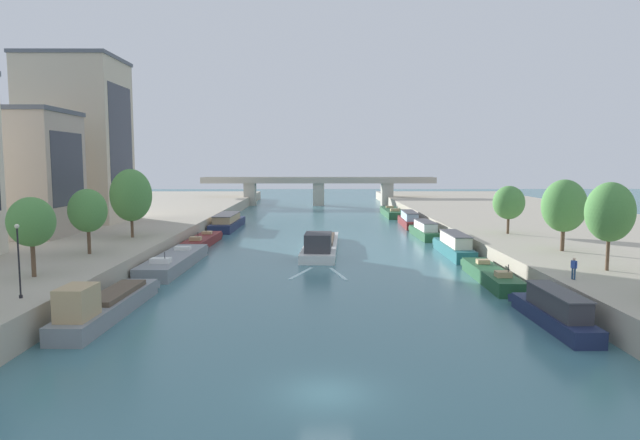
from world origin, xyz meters
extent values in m
plane|color=#42757F|center=(0.00, 0.00, 0.00)|extent=(400.00, 400.00, 0.00)
cube|color=#B2A893|center=(-35.19, 55.00, 1.09)|extent=(36.00, 170.00, 2.19)
cube|color=#B2A893|center=(35.19, 55.00, 1.09)|extent=(36.00, 170.00, 2.19)
cube|color=silver|center=(0.09, 42.65, 0.46)|extent=(4.93, 20.57, 0.93)
cube|color=silver|center=(0.68, 53.18, 0.56)|extent=(3.67, 1.40, 0.82)
cube|color=silver|center=(0.09, 42.65, 0.96)|extent=(5.01, 20.58, 0.06)
cube|color=#38383D|center=(-0.30, 35.72, 1.99)|extent=(3.07, 4.23, 2.01)
cube|color=black|center=(-0.18, 37.77, 2.29)|extent=(2.28, 0.16, 0.56)
cube|color=brown|center=(0.20, 44.68, 1.17)|extent=(3.55, 10.75, 0.36)
cylinder|color=#232328|center=(0.32, 36.51, 1.54)|extent=(0.07, 0.07, 1.10)
cube|color=silver|center=(1.61, 28.05, 0.01)|extent=(1.68, 5.93, 0.03)
cube|color=silver|center=(-1.98, 28.25, 0.01)|extent=(2.31, 5.78, 0.03)
cube|color=gray|center=(-15.06, 13.24, 0.57)|extent=(2.89, 13.97, 1.13)
cube|color=gray|center=(-14.84, 20.54, 0.68)|extent=(2.38, 1.31, 0.93)
cube|color=gray|center=(-15.06, 13.24, 1.16)|extent=(2.94, 13.97, 0.06)
cube|color=tan|center=(-15.21, 8.52, 2.20)|extent=(1.93, 2.84, 2.01)
cube|color=black|center=(-15.16, 9.92, 2.50)|extent=(1.48, 0.08, 0.56)
cube|color=brown|center=(-15.02, 14.63, 1.37)|extent=(2.14, 7.28, 0.36)
cylinder|color=#232328|center=(-14.82, 9.06, 1.74)|extent=(0.07, 0.07, 1.10)
cube|color=gray|center=(-15.08, 31.19, 0.62)|extent=(3.77, 15.71, 1.24)
cube|color=gray|center=(-14.85, 39.35, 0.74)|extent=(3.20, 1.35, 0.99)
cube|color=gray|center=(-15.08, 31.19, 1.27)|extent=(3.84, 15.71, 0.06)
cube|color=white|center=(-14.99, 34.63, 1.50)|extent=(1.69, 0.95, 0.40)
cube|color=white|center=(-15.21, 26.82, 1.54)|extent=(1.86, 1.15, 0.48)
cylinder|color=#232328|center=(-14.72, 26.49, 1.85)|extent=(0.07, 0.07, 1.10)
cube|color=maroon|center=(-15.37, 46.73, 0.53)|extent=(2.96, 12.50, 1.06)
cube|color=maroon|center=(-15.15, 53.28, 0.64)|extent=(2.45, 1.31, 0.89)
cube|color=maroon|center=(-15.37, 46.73, 1.09)|extent=(3.01, 12.50, 0.06)
cube|color=tan|center=(-15.28, 49.46, 1.32)|extent=(1.30, 0.94, 0.40)
cube|color=tan|center=(-15.49, 43.25, 1.36)|extent=(1.43, 1.15, 0.48)
cylinder|color=#232328|center=(-15.12, 42.99, 1.67)|extent=(0.07, 0.07, 1.10)
cube|color=#1E284C|center=(-15.01, 65.18, 0.61)|extent=(3.70, 15.71, 1.22)
cube|color=#1E284C|center=(-14.84, 73.35, 0.73)|extent=(3.25, 1.32, 0.98)
cube|color=#1E284C|center=(-15.01, 65.18, 1.25)|extent=(3.77, 15.71, 0.06)
cube|color=tan|center=(-15.02, 64.39, 1.84)|extent=(2.98, 10.07, 1.12)
cube|color=#4C4C51|center=(-15.02, 64.39, 2.44)|extent=(3.19, 10.37, 0.08)
cylinder|color=#232328|center=(-14.59, 60.47, 1.83)|extent=(0.07, 0.07, 1.10)
cube|color=#1E284C|center=(15.24, 10.74, 0.51)|extent=(2.10, 9.98, 1.01)
cube|color=#1E284C|center=(15.16, 16.07, 0.61)|extent=(1.87, 1.25, 0.87)
cube|color=#1E284C|center=(15.24, 10.74, 1.04)|extent=(2.14, 9.98, 0.06)
cube|color=#38383D|center=(15.24, 10.25, 1.74)|extent=(1.69, 6.39, 1.35)
cube|color=#4C4C51|center=(15.24, 10.25, 2.46)|extent=(1.81, 6.59, 0.08)
cylinder|color=#232328|center=(15.57, 7.76, 1.62)|extent=(0.07, 0.07, 1.10)
cube|color=#235633|center=(15.24, 24.06, 0.58)|extent=(2.51, 12.36, 1.16)
cube|color=#235633|center=(15.38, 30.57, 0.70)|extent=(2.17, 1.29, 0.95)
cube|color=#235633|center=(15.24, 24.06, 1.19)|extent=(2.56, 12.36, 0.06)
cube|color=tan|center=(15.30, 26.77, 1.42)|extent=(1.15, 0.92, 0.40)
cube|color=tan|center=(15.17, 20.61, 1.46)|extent=(1.26, 1.13, 0.48)
cylinder|color=#232328|center=(15.50, 20.36, 1.77)|extent=(0.07, 0.07, 1.10)
cube|color=#23666B|center=(15.44, 38.49, 0.64)|extent=(2.37, 12.02, 1.27)
cube|color=#23666B|center=(15.49, 44.84, 0.76)|extent=(2.17, 1.28, 1.01)
cube|color=#23666B|center=(15.44, 38.49, 1.30)|extent=(2.41, 12.02, 0.06)
cube|color=beige|center=(15.44, 37.89, 1.99)|extent=(1.92, 7.70, 1.31)
cube|color=#4C4C51|center=(15.44, 37.89, 2.68)|extent=(2.06, 7.93, 0.08)
cylinder|color=#232328|center=(15.76, 34.88, 1.88)|extent=(0.07, 0.07, 1.10)
cube|color=#235633|center=(15.08, 54.26, 0.57)|extent=(2.56, 11.14, 1.14)
cube|color=#235633|center=(14.95, 60.16, 0.69)|extent=(2.21, 1.29, 0.94)
cube|color=#235633|center=(15.08, 54.26, 1.17)|extent=(2.60, 11.14, 0.06)
cube|color=white|center=(15.10, 53.71, 1.78)|extent=(2.05, 7.14, 1.15)
cube|color=#4C4C51|center=(15.10, 53.71, 2.39)|extent=(2.19, 7.36, 0.08)
cylinder|color=#232328|center=(15.51, 50.94, 1.75)|extent=(0.07, 0.07, 1.10)
cube|color=maroon|center=(15.15, 68.33, 0.60)|extent=(2.76, 12.98, 1.19)
cube|color=maroon|center=(15.39, 75.13, 0.71)|extent=(2.23, 1.32, 0.96)
cube|color=maroon|center=(15.15, 68.33, 1.22)|extent=(2.80, 12.98, 0.06)
cube|color=#9EBCD6|center=(15.13, 67.68, 1.87)|extent=(2.18, 8.32, 1.24)
cube|color=#4C4C51|center=(15.13, 67.68, 2.53)|extent=(2.33, 8.57, 0.08)
cylinder|color=#232328|center=(15.36, 64.45, 1.80)|extent=(0.07, 0.07, 1.10)
cube|color=#235633|center=(14.75, 86.59, 0.64)|extent=(3.25, 15.87, 1.28)
cube|color=#235633|center=(14.81, 94.86, 0.77)|extent=(2.99, 1.28, 1.01)
cube|color=#235633|center=(14.75, 86.59, 1.31)|extent=(3.31, 15.87, 0.06)
cube|color=tan|center=(14.77, 90.08, 1.54)|extent=(1.58, 0.91, 0.40)
cube|color=tan|center=(14.72, 82.15, 1.58)|extent=(1.73, 1.11, 0.48)
cylinder|color=#232328|center=(15.19, 81.83, 1.89)|extent=(0.07, 0.07, 1.10)
cylinder|color=brown|center=(-21.78, 16.32, 3.76)|extent=(0.33, 0.33, 3.15)
ellipsoid|color=#4C8942|center=(-21.78, 16.32, 6.35)|extent=(3.43, 3.43, 3.71)
cylinder|color=brown|center=(-21.90, 26.86, 3.68)|extent=(0.33, 0.33, 2.99)
ellipsoid|color=#4C8942|center=(-21.90, 26.86, 6.29)|extent=(3.53, 3.53, 4.05)
cylinder|color=brown|center=(-21.65, 38.37, 3.80)|extent=(0.33, 0.33, 3.22)
ellipsoid|color=#4C8942|center=(-21.65, 38.37, 7.05)|extent=(4.65, 4.65, 5.96)
cylinder|color=brown|center=(22.73, 18.50, 3.88)|extent=(0.27, 0.27, 3.39)
ellipsoid|color=#4C8942|center=(22.73, 18.50, 6.88)|extent=(3.72, 3.72, 4.72)
cylinder|color=brown|center=(23.47, 28.31, 3.70)|extent=(0.38, 0.38, 3.02)
ellipsoid|color=#4C8942|center=(23.47, 28.31, 6.60)|extent=(4.21, 4.21, 5.08)
cylinder|color=brown|center=(22.65, 41.37, 3.52)|extent=(0.32, 0.32, 2.67)
ellipsoid|color=#4C8942|center=(22.65, 41.37, 5.96)|extent=(3.75, 3.75, 4.02)
cylinder|color=black|center=(-19.27, 9.68, 4.42)|extent=(0.11, 0.11, 4.46)
sphere|color=#EAE5C6|center=(-19.27, 9.68, 6.79)|extent=(0.28, 0.28, 0.28)
cylinder|color=black|center=(-19.27, 9.68, 2.29)|extent=(0.22, 0.22, 0.20)
cube|color=#A89989|center=(-35.07, 40.08, 9.28)|extent=(11.23, 10.26, 14.20)
cube|color=#4C515B|center=(-35.07, 40.08, 16.63)|extent=(11.57, 10.57, 0.50)
cube|color=#232833|center=(-29.44, 40.08, 9.99)|extent=(0.04, 8.21, 8.52)
cube|color=beige|center=(-35.07, 56.03, 13.69)|extent=(12.71, 11.44, 23.01)
cube|color=#565B66|center=(-35.07, 56.03, 25.45)|extent=(13.09, 11.78, 0.50)
cube|color=#232833|center=(-28.69, 56.03, 14.84)|extent=(0.04, 9.15, 13.81)
cube|color=#ADA899|center=(0.00, 114.17, 5.89)|extent=(58.38, 4.40, 0.60)
cube|color=#ADA899|center=(0.00, 112.17, 6.64)|extent=(58.38, 0.30, 0.90)
cube|color=#ADA899|center=(0.00, 116.17, 6.64)|extent=(58.38, 0.30, 0.90)
cube|color=#ADA899|center=(-17.19, 114.17, 2.79)|extent=(2.80, 3.60, 5.59)
cube|color=#ADA899|center=(0.00, 114.17, 2.79)|extent=(2.80, 3.60, 5.59)
cube|color=#ADA899|center=(17.19, 114.17, 2.79)|extent=(2.80, 3.60, 5.59)
cylinder|color=navy|center=(18.43, 15.19, 2.61)|extent=(0.13, 0.13, 0.84)
cylinder|color=navy|center=(18.52, 15.01, 2.61)|extent=(0.13, 0.13, 0.84)
cube|color=#3351A8|center=(18.48, 15.10, 3.31)|extent=(0.34, 0.39, 0.56)
sphere|color=beige|center=(18.48, 15.10, 3.71)|extent=(0.21, 0.21, 0.21)
cylinder|color=#3351A8|center=(18.37, 15.29, 3.31)|extent=(0.09, 0.09, 0.54)
cylinder|color=#3351A8|center=(18.58, 14.91, 3.31)|extent=(0.09, 0.09, 0.54)
camera|label=1|loc=(-0.43, -25.01, 10.78)|focal=31.18mm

